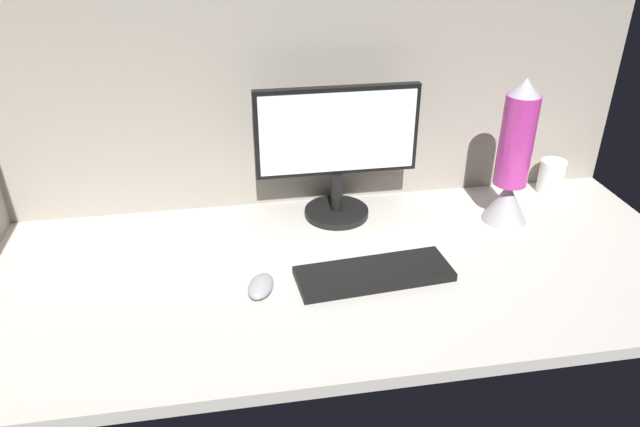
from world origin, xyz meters
TOP-DOWN VIEW (x-y plane):
  - ground_plane at (0.00, 0.00)cm, footprint 180.00×80.00cm
  - cubicle_wall_back at (0.00, 37.50)cm, footprint 180.00×5.00cm
  - monitor at (4.75, 25.12)cm, footprint 43.98×18.00cm
  - keyboard at (7.70, -7.07)cm, footprint 37.96×16.04cm
  - mouse at (-19.33, -8.53)cm, footprint 8.46×10.91cm
  - mug_ceramic_white at (71.30, 28.24)cm, footprint 7.61×7.61cm
  - lava_lamp at (50.33, 14.29)cm, footprint 12.30×12.30cm

SIDE VIEW (x-z plane):
  - ground_plane at x=0.00cm, z-range -3.00..0.00cm
  - keyboard at x=7.70cm, z-range 0.00..2.00cm
  - mouse at x=-19.33cm, z-range 0.00..3.40cm
  - mug_ceramic_white at x=71.30cm, z-range 0.00..10.11cm
  - lava_lamp at x=50.33cm, z-range -3.24..37.00cm
  - monitor at x=4.75cm, z-range 2.19..39.14cm
  - cubicle_wall_back at x=0.00cm, z-range 0.00..64.04cm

